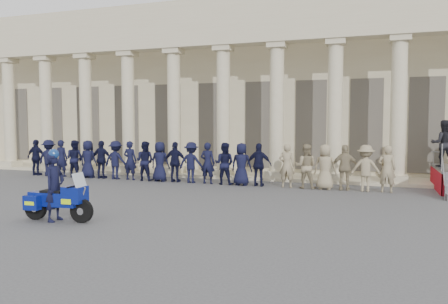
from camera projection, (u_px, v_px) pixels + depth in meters
ground at (178, 212)px, 13.13m from camera, size 90.00×90.00×0.00m
building at (279, 92)px, 26.73m from camera, size 40.00×12.50×9.00m
officer_rank at (182, 162)px, 19.46m from camera, size 17.49×0.69×1.82m
motorcycle at (59, 200)px, 11.89m from camera, size 2.11×0.87×1.35m
rider at (55, 186)px, 11.89m from camera, size 0.49×0.71×1.98m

